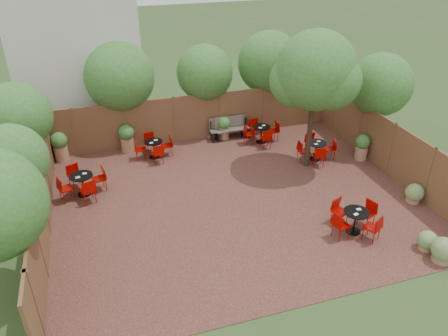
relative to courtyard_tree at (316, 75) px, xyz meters
name	(u,v)px	position (x,y,z in m)	size (l,w,h in m)	color
ground	(236,199)	(-3.36, -1.39, -3.61)	(80.00, 80.00, 0.00)	#354F23
courtyard_paving	(236,199)	(-3.36, -1.39, -3.60)	(12.00, 10.00, 0.02)	#381917
fence_back	(198,117)	(-3.36, 3.61, -2.61)	(12.00, 0.08, 2.00)	brown
fence_left	(43,205)	(-9.36, -1.39, -2.61)	(0.08, 10.00, 2.00)	brown
fence_right	(391,149)	(2.64, -1.39, -2.61)	(0.08, 10.00, 2.00)	brown
neighbour_building	(75,37)	(-7.86, 6.61, 0.39)	(5.00, 4.00, 8.00)	beige
overhang_foliage	(176,95)	(-4.60, 1.74, -0.85)	(15.84, 10.99, 2.78)	#306821
courtyard_tree	(316,75)	(0.00, 0.00, 0.00)	(2.91, 2.83, 5.15)	black
park_bench_left	(227,128)	(-2.18, 3.23, -3.11)	(1.54, 0.56, 0.94)	brown
park_bench_right	(232,127)	(-1.97, 3.23, -3.12)	(1.54, 0.62, 0.93)	brown
bistro_tables	(230,165)	(-3.05, 0.20, -3.17)	(10.42, 8.11, 0.89)	black
planters	(175,140)	(-4.62, 2.55, -3.00)	(11.90, 4.09, 1.17)	#9C6E4E
low_shrubs	(430,228)	(1.45, -5.06, -3.27)	(1.84, 3.35, 0.74)	#9C6E4E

